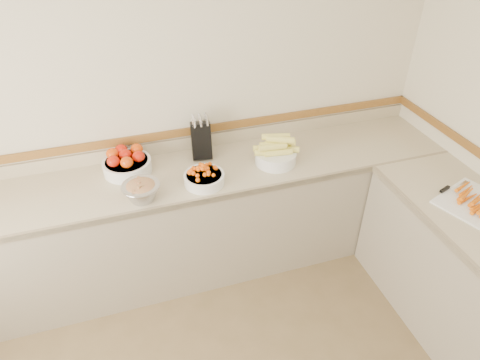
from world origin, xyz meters
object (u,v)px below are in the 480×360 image
object	(u,v)px
corn_bowl	(276,153)
cutting_board	(472,201)
knife_block	(201,140)
rhubarb_bowl	(141,190)
tomato_bowl	(127,163)
cherry_tomato_bowl	(204,177)

from	to	relation	value
corn_bowl	cutting_board	world-z (taller)	corn_bowl
knife_block	cutting_board	distance (m)	1.85
corn_bowl	rhubarb_bowl	xyz separation A→B (m)	(-0.97, -0.15, -0.01)
knife_block	rhubarb_bowl	xyz separation A→B (m)	(-0.49, -0.39, -0.07)
corn_bowl	knife_block	bearing A→B (deg)	153.20
knife_block	tomato_bowl	world-z (taller)	knife_block
corn_bowl	cherry_tomato_bowl	bearing A→B (deg)	-170.43
tomato_bowl	cherry_tomato_bowl	distance (m)	0.57
tomato_bowl	cutting_board	distance (m)	2.30
knife_block	tomato_bowl	xyz separation A→B (m)	(-0.54, -0.04, -0.07)
knife_block	rhubarb_bowl	size ratio (longest dim) A/B	1.40
tomato_bowl	cherry_tomato_bowl	bearing A→B (deg)	-32.27
cherry_tomato_bowl	corn_bowl	distance (m)	0.56
cutting_board	rhubarb_bowl	bearing A→B (deg)	161.38
knife_block	corn_bowl	distance (m)	0.55
corn_bowl	rhubarb_bowl	world-z (taller)	corn_bowl
knife_block	cherry_tomato_bowl	distance (m)	0.36
tomato_bowl	cherry_tomato_bowl	world-z (taller)	tomato_bowl
knife_block	rhubarb_bowl	distance (m)	0.63
knife_block	corn_bowl	size ratio (longest dim) A/B	1.05
rhubarb_bowl	knife_block	bearing A→B (deg)	38.87
corn_bowl	tomato_bowl	bearing A→B (deg)	168.52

